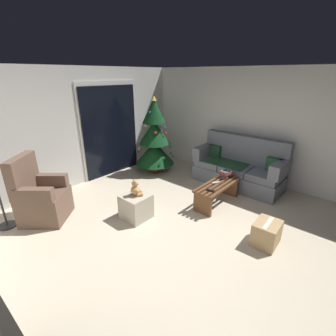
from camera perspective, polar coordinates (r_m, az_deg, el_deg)
ground_plane at (r=3.87m, az=4.09°, el=-16.02°), size 7.00×7.00×0.00m
wall_back at (r=5.58m, az=-21.72°, el=8.52°), size 5.72×0.12×2.50m
wall_right at (r=5.75m, az=22.14°, el=8.81°), size 0.12×6.00×2.50m
patio_door_frame at (r=6.03m, az=-13.37°, el=8.85°), size 1.60×0.02×2.20m
patio_door_glass at (r=6.02m, az=-13.22°, el=8.36°), size 1.50×0.02×2.10m
couch at (r=5.59m, az=16.35°, el=0.08°), size 0.79×1.94×1.08m
coffee_table at (r=4.71m, az=11.50°, el=-5.22°), size 1.10×0.40×0.42m
remote_white at (r=4.67m, az=11.25°, el=-3.40°), size 0.15×0.12×0.02m
remote_black at (r=4.35m, az=9.97°, el=-5.23°), size 0.07×0.16×0.02m
book_stack at (r=4.97m, az=13.58°, el=-1.30°), size 0.30×0.23×0.13m
cell_phone at (r=4.95m, az=13.71°, el=-0.58°), size 0.10×0.15×0.01m
christmas_tree at (r=5.99m, az=-3.20°, el=6.74°), size 0.96×0.96×1.88m
armchair at (r=4.62m, az=-27.76°, el=-6.20°), size 0.97×0.97×1.13m
ottoman at (r=4.25m, az=-7.54°, el=-8.97°), size 0.44×0.44×0.43m
teddy_bear_honey at (r=4.09m, az=-7.62°, el=-4.89°), size 0.22×0.21×0.29m
cardboard_box_taped_mid_floor at (r=3.92m, az=22.16°, el=-14.04°), size 0.43×0.35×0.36m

